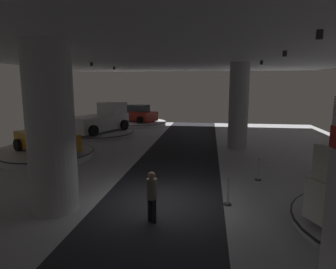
{
  "coord_description": "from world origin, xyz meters",
  "views": [
    {
      "loc": [
        1.64,
        -9.88,
        4.16
      ],
      "look_at": [
        -0.61,
        6.04,
        1.4
      ],
      "focal_mm": 31.57,
      "sensor_mm": 36.0,
      "label": 1
    }
  ],
  "objects_px": {
    "display_platform_far_left": "(99,133)",
    "display_car_mid_left": "(46,138)",
    "display_car_deep_left": "(137,114)",
    "column_right": "(239,106)",
    "visitor_walking_near": "(152,194)",
    "display_platform_deep_left": "(137,123)",
    "column_left": "(51,128)",
    "display_platform_mid_left": "(47,154)",
    "pickup_truck_far_left": "(101,120)"
  },
  "relations": [
    {
      "from": "display_platform_far_left",
      "to": "pickup_truck_far_left",
      "type": "height_order",
      "value": "pickup_truck_far_left"
    },
    {
      "from": "column_right",
      "to": "pickup_truck_far_left",
      "type": "xyz_separation_m",
      "value": [
        -10.64,
        3.71,
        -1.51
      ]
    },
    {
      "from": "display_platform_deep_left",
      "to": "pickup_truck_far_left",
      "type": "relative_size",
      "value": 1.05
    },
    {
      "from": "display_car_deep_left",
      "to": "display_platform_mid_left",
      "type": "height_order",
      "value": "display_car_deep_left"
    },
    {
      "from": "column_right",
      "to": "display_car_deep_left",
      "type": "relative_size",
      "value": 1.22
    },
    {
      "from": "column_left",
      "to": "display_platform_far_left",
      "type": "distance_m",
      "value": 14.78
    },
    {
      "from": "display_car_deep_left",
      "to": "visitor_walking_near",
      "type": "height_order",
      "value": "display_car_deep_left"
    },
    {
      "from": "column_left",
      "to": "column_right",
      "type": "height_order",
      "value": "same"
    },
    {
      "from": "display_platform_far_left",
      "to": "pickup_truck_far_left",
      "type": "xyz_separation_m",
      "value": [
        0.12,
        0.3,
        1.07
      ]
    },
    {
      "from": "column_left",
      "to": "display_platform_mid_left",
      "type": "bearing_deg",
      "value": 121.98
    },
    {
      "from": "display_car_mid_left",
      "to": "visitor_walking_near",
      "type": "xyz_separation_m",
      "value": [
        7.41,
        -6.95,
        -0.24
      ]
    },
    {
      "from": "display_platform_far_left",
      "to": "pickup_truck_far_left",
      "type": "distance_m",
      "value": 1.12
    },
    {
      "from": "display_car_mid_left",
      "to": "display_platform_deep_left",
      "type": "bearing_deg",
      "value": 82.92
    },
    {
      "from": "column_left",
      "to": "column_right",
      "type": "xyz_separation_m",
      "value": [
        6.89,
        10.61,
        0.0
      ]
    },
    {
      "from": "display_car_mid_left",
      "to": "visitor_walking_near",
      "type": "distance_m",
      "value": 10.17
    },
    {
      "from": "display_platform_far_left",
      "to": "display_platform_mid_left",
      "type": "distance_m",
      "value": 7.54
    },
    {
      "from": "display_platform_mid_left",
      "to": "display_car_mid_left",
      "type": "bearing_deg",
      "value": -32.04
    },
    {
      "from": "column_right",
      "to": "visitor_walking_near",
      "type": "height_order",
      "value": "column_right"
    },
    {
      "from": "display_platform_deep_left",
      "to": "display_car_mid_left",
      "type": "height_order",
      "value": "display_car_mid_left"
    },
    {
      "from": "display_platform_deep_left",
      "to": "pickup_truck_far_left",
      "type": "xyz_separation_m",
      "value": [
        -1.47,
        -6.2,
        1.03
      ]
    },
    {
      "from": "display_platform_deep_left",
      "to": "display_platform_far_left",
      "type": "distance_m",
      "value": 6.69
    },
    {
      "from": "column_right",
      "to": "visitor_walking_near",
      "type": "xyz_separation_m",
      "value": [
        -3.5,
        -11.1,
        -1.84
      ]
    },
    {
      "from": "display_platform_far_left",
      "to": "display_platform_mid_left",
      "type": "bearing_deg",
      "value": -91.4
    },
    {
      "from": "column_right",
      "to": "display_car_mid_left",
      "type": "distance_m",
      "value": 11.78
    },
    {
      "from": "display_car_mid_left",
      "to": "visitor_walking_near",
      "type": "relative_size",
      "value": 2.84
    },
    {
      "from": "column_left",
      "to": "display_platform_mid_left",
      "type": "xyz_separation_m",
      "value": [
        -4.05,
        6.48,
        -2.54
      ]
    },
    {
      "from": "display_car_deep_left",
      "to": "column_left",
      "type": "bearing_deg",
      "value": -83.73
    },
    {
      "from": "display_platform_deep_left",
      "to": "display_car_deep_left",
      "type": "xyz_separation_m",
      "value": [
        0.03,
        -0.02,
        0.94
      ]
    },
    {
      "from": "column_right",
      "to": "display_car_mid_left",
      "type": "relative_size",
      "value": 1.22
    },
    {
      "from": "column_right",
      "to": "pickup_truck_far_left",
      "type": "distance_m",
      "value": 11.37
    },
    {
      "from": "display_platform_mid_left",
      "to": "display_car_mid_left",
      "type": "relative_size",
      "value": 1.15
    },
    {
      "from": "display_car_deep_left",
      "to": "display_platform_far_left",
      "type": "distance_m",
      "value": 6.75
    },
    {
      "from": "column_right",
      "to": "pickup_truck_far_left",
      "type": "relative_size",
      "value": 0.96
    },
    {
      "from": "display_car_deep_left",
      "to": "pickup_truck_far_left",
      "type": "bearing_deg",
      "value": -103.61
    },
    {
      "from": "display_car_deep_left",
      "to": "display_car_mid_left",
      "type": "bearing_deg",
      "value": -97.19
    },
    {
      "from": "display_platform_far_left",
      "to": "display_car_deep_left",
      "type": "bearing_deg",
      "value": 76.02
    },
    {
      "from": "column_right",
      "to": "display_car_deep_left",
      "type": "distance_m",
      "value": 13.56
    },
    {
      "from": "display_car_deep_left",
      "to": "display_platform_far_left",
      "type": "height_order",
      "value": "display_car_deep_left"
    },
    {
      "from": "display_platform_far_left",
      "to": "visitor_walking_near",
      "type": "height_order",
      "value": "visitor_walking_near"
    },
    {
      "from": "visitor_walking_near",
      "to": "column_left",
      "type": "bearing_deg",
      "value": 171.87
    },
    {
      "from": "display_platform_mid_left",
      "to": "visitor_walking_near",
      "type": "distance_m",
      "value": 10.22
    },
    {
      "from": "column_right",
      "to": "display_car_mid_left",
      "type": "height_order",
      "value": "column_right"
    },
    {
      "from": "pickup_truck_far_left",
      "to": "display_platform_mid_left",
      "type": "relative_size",
      "value": 1.1
    },
    {
      "from": "column_left",
      "to": "pickup_truck_far_left",
      "type": "relative_size",
      "value": 0.96
    },
    {
      "from": "column_right",
      "to": "display_platform_far_left",
      "type": "height_order",
      "value": "column_right"
    },
    {
      "from": "column_left",
      "to": "display_platform_deep_left",
      "type": "xyz_separation_m",
      "value": [
        -2.28,
        20.52,
        -2.54
      ]
    },
    {
      "from": "display_platform_far_left",
      "to": "display_car_mid_left",
      "type": "distance_m",
      "value": 7.62
    },
    {
      "from": "visitor_walking_near",
      "to": "column_right",
      "type": "bearing_deg",
      "value": 72.5
    },
    {
      "from": "display_platform_deep_left",
      "to": "display_car_mid_left",
      "type": "xyz_separation_m",
      "value": [
        -1.75,
        -14.05,
        0.94
      ]
    },
    {
      "from": "display_car_deep_left",
      "to": "pickup_truck_far_left",
      "type": "xyz_separation_m",
      "value": [
        -1.5,
        -6.18,
        0.1
      ]
    }
  ]
}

